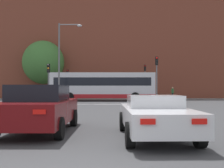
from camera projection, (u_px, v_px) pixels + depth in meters
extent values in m
cube|color=silver|center=(105.00, 104.00, 25.10)|extent=(7.47, 0.30, 0.01)
cube|color=gray|center=(107.00, 99.00, 37.80)|extent=(68.30, 2.50, 0.01)
cube|color=brown|center=(119.00, 44.00, 47.09)|extent=(43.21, 13.33, 17.61)
cube|color=#600C0F|center=(39.00, 111.00, 9.28)|extent=(1.95, 4.58, 0.72)
cube|color=black|center=(39.00, 93.00, 9.24)|extent=(1.67, 2.06, 0.52)
cylinder|color=black|center=(25.00, 118.00, 10.69)|extent=(0.22, 0.64, 0.64)
cylinder|color=black|center=(73.00, 118.00, 10.69)|extent=(0.22, 0.64, 0.64)
cylinder|color=black|center=(59.00, 128.00, 7.85)|extent=(0.22, 0.64, 0.64)
cube|color=red|center=(39.00, 112.00, 6.98)|extent=(0.32, 0.05, 0.12)
cube|color=silver|center=(155.00, 117.00, 8.17)|extent=(1.86, 4.50, 0.56)
cube|color=silver|center=(154.00, 101.00, 8.29)|extent=(1.55, 1.37, 0.35)
cylinder|color=black|center=(123.00, 121.00, 9.53)|extent=(0.23, 0.64, 0.64)
cylinder|color=black|center=(172.00, 121.00, 9.57)|extent=(0.23, 0.64, 0.64)
cylinder|color=black|center=(130.00, 135.00, 6.77)|extent=(0.23, 0.64, 0.64)
cylinder|color=black|center=(199.00, 135.00, 6.81)|extent=(0.23, 0.64, 0.64)
cube|color=red|center=(147.00, 122.00, 5.91)|extent=(0.32, 0.06, 0.12)
cube|color=red|center=(199.00, 121.00, 5.94)|extent=(0.32, 0.06, 0.12)
cube|color=silver|center=(102.00, 85.00, 31.79)|extent=(11.59, 2.47, 2.83)
cube|color=#AD191E|center=(102.00, 96.00, 31.77)|extent=(11.61, 2.49, 0.44)
cube|color=black|center=(102.00, 82.00, 31.80)|extent=(10.67, 2.50, 0.90)
cylinder|color=black|center=(133.00, 96.00, 32.96)|extent=(1.00, 0.28, 1.00)
cylinder|color=black|center=(135.00, 97.00, 30.59)|extent=(1.00, 0.28, 1.00)
cylinder|color=black|center=(72.00, 96.00, 32.95)|extent=(1.00, 0.28, 1.00)
cylinder|color=black|center=(69.00, 97.00, 30.58)|extent=(1.00, 0.28, 1.00)
cylinder|color=slate|center=(145.00, 85.00, 37.36)|extent=(0.12, 0.12, 3.77)
cube|color=black|center=(145.00, 68.00, 37.40)|extent=(0.26, 0.20, 0.80)
sphere|color=red|center=(145.00, 66.00, 37.27)|extent=(0.17, 0.17, 0.17)
sphere|color=black|center=(145.00, 68.00, 37.27)|extent=(0.17, 0.17, 0.17)
sphere|color=black|center=(145.00, 70.00, 37.26)|extent=(0.17, 0.17, 0.17)
cylinder|color=slate|center=(67.00, 87.00, 37.19)|extent=(0.12, 0.12, 3.13)
cube|color=black|center=(67.00, 73.00, 37.22)|extent=(0.26, 0.20, 0.80)
sphere|color=red|center=(67.00, 71.00, 37.09)|extent=(0.17, 0.17, 0.17)
sphere|color=black|center=(67.00, 73.00, 37.09)|extent=(0.17, 0.17, 0.17)
sphere|color=black|center=(67.00, 74.00, 37.09)|extent=(0.17, 0.17, 0.17)
cylinder|color=slate|center=(48.00, 88.00, 25.75)|extent=(0.12, 0.12, 2.88)
cube|color=black|center=(48.00, 68.00, 25.78)|extent=(0.26, 0.20, 0.80)
sphere|color=black|center=(48.00, 65.00, 25.66)|extent=(0.17, 0.17, 0.17)
sphere|color=orange|center=(48.00, 68.00, 25.65)|extent=(0.17, 0.17, 0.17)
sphere|color=black|center=(48.00, 71.00, 25.65)|extent=(0.17, 0.17, 0.17)
cylinder|color=slate|center=(156.00, 84.00, 26.38)|extent=(0.12, 0.12, 3.62)
cube|color=black|center=(156.00, 61.00, 26.41)|extent=(0.26, 0.20, 0.80)
sphere|color=red|center=(156.00, 58.00, 26.29)|extent=(0.17, 0.17, 0.17)
sphere|color=black|center=(156.00, 61.00, 26.28)|extent=(0.17, 0.17, 0.17)
sphere|color=black|center=(156.00, 64.00, 26.28)|extent=(0.17, 0.17, 0.17)
cylinder|color=slate|center=(59.00, 63.00, 28.14)|extent=(0.16, 0.16, 8.00)
cylinder|color=slate|center=(69.00, 25.00, 28.20)|extent=(2.05, 0.10, 0.10)
ellipsoid|color=#B2B2B7|center=(79.00, 26.00, 28.20)|extent=(0.50, 0.36, 0.22)
cylinder|color=black|center=(172.00, 96.00, 37.81)|extent=(0.13, 0.13, 0.77)
cylinder|color=black|center=(172.00, 96.00, 37.95)|extent=(0.13, 0.13, 0.77)
cube|color=#336B38|center=(172.00, 91.00, 37.89)|extent=(0.40, 0.46, 0.61)
sphere|color=tan|center=(172.00, 88.00, 37.90)|extent=(0.23, 0.23, 0.23)
cylinder|color=#4C3823|center=(43.00, 89.00, 39.22)|extent=(0.36, 0.36, 2.62)
ellipsoid|color=#3D7033|center=(43.00, 62.00, 39.27)|extent=(5.78, 5.78, 6.07)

